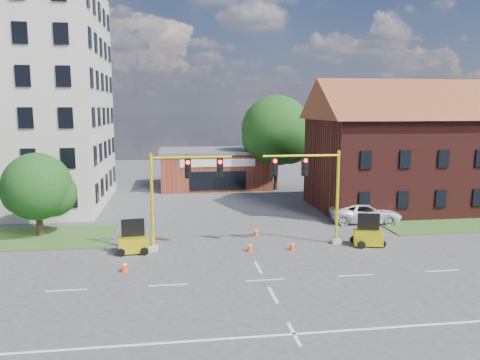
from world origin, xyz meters
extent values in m
plane|color=#3F3F42|center=(0.00, 0.00, 0.00)|extent=(120.00, 120.00, 0.00)
cube|color=#305921|center=(18.00, 9.00, 0.04)|extent=(14.00, 4.00, 0.08)
cube|color=maroon|center=(0.00, 30.00, 2.00)|extent=(12.00, 8.00, 4.00)
cube|color=#555557|center=(0.00, 30.00, 4.15)|extent=(12.40, 8.40, 0.30)
cube|color=silver|center=(0.00, 25.95, 3.20)|extent=(8.00, 0.10, 0.80)
cube|color=black|center=(0.00, 25.95, 1.30)|extent=(6.00, 0.10, 2.00)
cube|color=#431814|center=(18.00, 16.00, 4.00)|extent=(20.00, 10.00, 8.00)
cylinder|color=#352413|center=(6.50, 27.00, 2.32)|extent=(0.44, 0.44, 4.64)
sphere|color=#174114|center=(6.50, 27.00, 6.54)|extent=(7.65, 7.65, 7.65)
sphere|color=#174114|center=(8.03, 27.30, 5.48)|extent=(5.36, 5.36, 5.36)
cylinder|color=#352413|center=(-14.00, 10.50, 1.26)|extent=(0.44, 0.44, 2.53)
sphere|color=#174114|center=(-14.00, 10.50, 3.56)|extent=(4.68, 4.68, 4.68)
sphere|color=#174114|center=(-13.06, 10.80, 2.99)|extent=(3.28, 3.28, 3.28)
cube|color=gray|center=(-6.00, 6.00, 0.15)|extent=(0.60, 0.60, 0.30)
cylinder|color=yellow|center=(-6.00, 6.00, 3.10)|extent=(0.20, 0.20, 6.20)
cylinder|color=yellow|center=(-3.50, 6.00, 5.90)|extent=(5.00, 0.14, 0.14)
cube|color=black|center=(-3.75, 6.00, 5.20)|extent=(0.40, 0.32, 1.20)
cube|color=black|center=(-1.75, 6.00, 5.20)|extent=(0.40, 0.32, 1.20)
sphere|color=#FF0C07|center=(-3.75, 5.82, 5.60)|extent=(0.24, 0.24, 0.24)
cube|color=gray|center=(6.00, 6.00, 0.15)|extent=(0.60, 0.60, 0.30)
cylinder|color=yellow|center=(6.00, 6.00, 3.10)|extent=(0.20, 0.20, 6.20)
cylinder|color=yellow|center=(3.50, 6.00, 5.90)|extent=(5.00, 0.14, 0.14)
cube|color=black|center=(3.75, 6.00, 5.20)|extent=(0.40, 0.32, 1.20)
cube|color=black|center=(1.75, 6.00, 5.20)|extent=(0.40, 0.32, 1.20)
sphere|color=#FF0C07|center=(3.75, 5.82, 5.60)|extent=(0.24, 0.24, 0.24)
cube|color=yellow|center=(-7.20, 5.76, 0.55)|extent=(1.94, 1.42, 0.90)
cube|color=black|center=(-7.20, 5.76, 1.61)|extent=(1.41, 0.29, 1.11)
cube|color=yellow|center=(7.88, 5.19, 0.55)|extent=(2.06, 1.63, 0.90)
cube|color=black|center=(7.88, 5.19, 1.61)|extent=(1.39, 0.48, 1.10)
cube|color=#FB410D|center=(-7.42, 2.34, 0.02)|extent=(0.38, 0.38, 0.04)
cone|color=#FB410D|center=(-7.42, 2.34, 0.35)|extent=(0.40, 0.40, 0.70)
cylinder|color=silver|center=(-7.42, 2.34, 0.42)|extent=(0.27, 0.27, 0.09)
cube|color=#FB410D|center=(1.03, 8.45, 0.02)|extent=(0.38, 0.38, 0.04)
cone|color=#FB410D|center=(1.03, 8.45, 0.35)|extent=(0.40, 0.40, 0.70)
cylinder|color=silver|center=(1.03, 8.45, 0.42)|extent=(0.27, 0.27, 0.09)
cube|color=#FB410D|center=(-0.01, 4.99, 0.02)|extent=(0.38, 0.38, 0.04)
cone|color=#FB410D|center=(-0.01, 4.99, 0.35)|extent=(0.40, 0.40, 0.70)
cylinder|color=silver|center=(-0.01, 4.99, 0.42)|extent=(0.27, 0.27, 0.09)
cube|color=#FB410D|center=(2.71, 4.89, 0.02)|extent=(0.38, 0.38, 0.04)
cone|color=#FB410D|center=(2.71, 4.89, 0.35)|extent=(0.40, 0.40, 0.70)
cylinder|color=silver|center=(2.71, 4.89, 0.42)|extent=(0.27, 0.27, 0.09)
imported|color=white|center=(10.26, 11.23, 0.76)|extent=(5.80, 3.35, 1.52)
camera|label=1|loc=(-4.59, -22.98, 8.88)|focal=35.00mm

